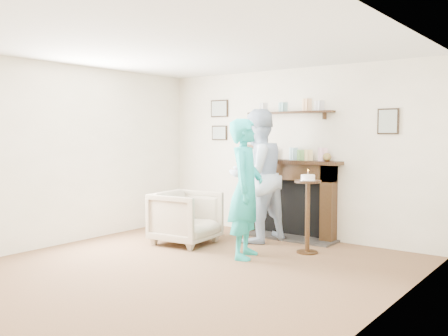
{
  "coord_description": "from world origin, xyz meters",
  "views": [
    {
      "loc": [
        3.68,
        -4.07,
        1.54
      ],
      "look_at": [
        -0.06,
        0.9,
        1.11
      ],
      "focal_mm": 40.0,
      "sensor_mm": 36.0,
      "label": 1
    }
  ],
  "objects_px": {
    "pedestal_table": "(308,202)",
    "woman": "(246,257)",
    "armchair": "(186,243)",
    "man": "(256,241)"
  },
  "relations": [
    {
      "from": "woman",
      "to": "pedestal_table",
      "type": "xyz_separation_m",
      "value": [
        0.51,
        0.67,
        0.66
      ]
    },
    {
      "from": "armchair",
      "to": "pedestal_table",
      "type": "distance_m",
      "value": 1.83
    },
    {
      "from": "man",
      "to": "woman",
      "type": "xyz_separation_m",
      "value": [
        0.39,
        -0.84,
        0.0
      ]
    },
    {
      "from": "pedestal_table",
      "to": "woman",
      "type": "bearing_deg",
      "value": -127.35
    },
    {
      "from": "woman",
      "to": "man",
      "type": "bearing_deg",
      "value": 4.08
    },
    {
      "from": "armchair",
      "to": "pedestal_table",
      "type": "relative_size",
      "value": 0.75
    },
    {
      "from": "man",
      "to": "pedestal_table",
      "type": "height_order",
      "value": "pedestal_table"
    },
    {
      "from": "pedestal_table",
      "to": "armchair",
      "type": "bearing_deg",
      "value": -161.83
    },
    {
      "from": "armchair",
      "to": "man",
      "type": "distance_m",
      "value": 1.01
    },
    {
      "from": "woman",
      "to": "armchair",
      "type": "bearing_deg",
      "value": 62.17
    }
  ]
}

